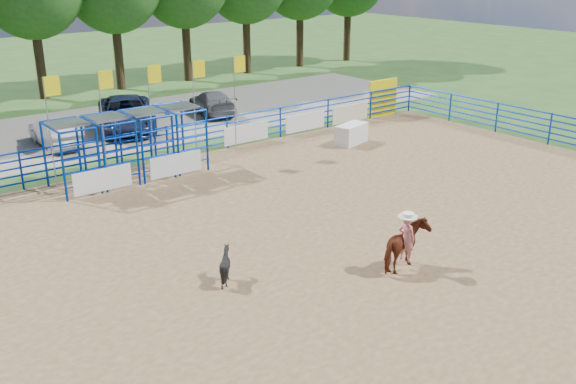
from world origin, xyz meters
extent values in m
plane|color=#345923|center=(0.00, 0.00, 0.00)|extent=(120.00, 120.00, 0.00)
cube|color=olive|center=(0.00, 0.00, 0.01)|extent=(30.00, 20.00, 0.02)
cube|color=gray|center=(0.00, 17.00, 0.01)|extent=(40.00, 10.00, 0.01)
cube|color=silver|center=(7.94, 7.12, 0.47)|extent=(1.85, 1.21, 0.91)
imported|color=maroon|center=(0.39, -3.13, 0.71)|extent=(1.76, 1.11, 1.37)
imported|color=red|center=(0.39, -3.13, 1.61)|extent=(0.42, 0.54, 1.32)
cylinder|color=white|center=(0.39, -3.13, 2.30)|extent=(0.54, 0.54, 0.12)
imported|color=black|center=(-3.91, -0.68, 0.48)|extent=(0.94, 0.87, 0.92)
imported|color=#95979D|center=(-3.02, 15.12, 0.65)|extent=(1.44, 3.90, 1.28)
imported|color=#151C34|center=(0.84, 15.94, 0.81)|extent=(4.57, 6.31, 1.59)
imported|color=#5A5A5C|center=(6.06, 16.31, 0.62)|extent=(2.68, 4.53, 1.23)
cube|color=white|center=(-3.80, 7.77, 0.55)|extent=(2.20, 0.04, 0.85)
cube|color=white|center=(-0.80, 7.77, 0.55)|extent=(2.20, 0.04, 0.85)
cube|color=white|center=(4.00, 9.96, 0.55)|extent=(2.40, 0.04, 0.85)
cube|color=white|center=(7.50, 9.96, 0.55)|extent=(2.40, 0.04, 0.85)
cube|color=beige|center=(10.50, 9.96, 0.55)|extent=(2.40, 0.04, 0.90)
cube|color=yellow|center=(13.00, 10.10, 1.00)|extent=(2.00, 0.12, 2.00)
cylinder|color=#3F2B19|center=(0.00, 26.00, 2.40)|extent=(0.56, 0.56, 4.80)
cylinder|color=#3F2B19|center=(5.00, 26.00, 2.40)|extent=(0.56, 0.56, 4.80)
cylinder|color=#3F2B19|center=(10.00, 26.00, 2.40)|extent=(0.56, 0.56, 4.80)
cylinder|color=#3F2B19|center=(15.00, 26.00, 2.40)|extent=(0.56, 0.56, 4.80)
cylinder|color=#3F2B19|center=(20.00, 26.00, 2.40)|extent=(0.56, 0.56, 4.80)
cylinder|color=#3F2B19|center=(25.00, 26.00, 2.40)|extent=(0.56, 0.56, 4.80)
camera|label=1|loc=(-11.94, -13.78, 8.19)|focal=40.00mm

